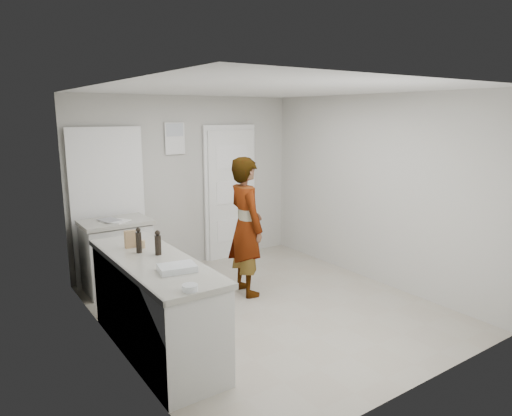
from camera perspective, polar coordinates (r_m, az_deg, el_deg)
ground at (r=5.51m, az=1.33°, el=-12.34°), size 4.00×4.00×0.00m
room_shell at (r=6.75m, az=-9.59°, el=1.12°), size 4.00×4.00×4.00m
main_counter at (r=4.54m, az=-12.46°, el=-12.20°), size 0.64×1.96×0.93m
side_counter at (r=6.15m, az=-16.94°, el=-5.99°), size 0.84×0.61×0.93m
person at (r=5.68m, az=-1.25°, el=-2.33°), size 0.49×0.68×1.74m
cake_mix_box at (r=4.74m, az=-15.45°, el=-3.77°), size 0.11×0.05×0.18m
spice_jar at (r=4.71m, az=-13.98°, el=-4.42°), size 0.05×0.05×0.08m
oil_cruet_a at (r=4.44m, az=-12.16°, el=-4.31°), size 0.06×0.06×0.24m
oil_cruet_b at (r=4.54m, az=-14.46°, el=-3.97°), size 0.06×0.06×0.25m
baking_dish at (r=3.98m, az=-9.83°, el=-7.43°), size 0.34×0.27×0.05m
egg_bowl at (r=3.55m, az=-8.24°, el=-9.83°), size 0.12×0.12×0.05m
papers at (r=5.97m, az=-17.15°, el=-1.54°), size 0.36×0.38×0.01m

